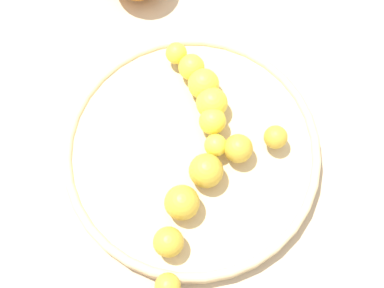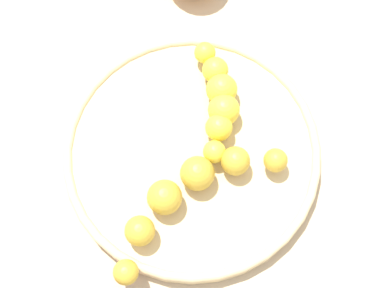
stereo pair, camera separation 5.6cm
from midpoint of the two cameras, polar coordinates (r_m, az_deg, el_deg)
name	(u,v)px [view 1 (the left image)]	position (r m, az deg, el deg)	size (l,w,h in m)	color
ground_plane	(192,156)	(0.59, -2.66, -1.63)	(2.40, 2.40, 0.00)	tan
fruit_bowl	(192,152)	(0.58, -2.72, -1.25)	(0.28, 0.28, 0.02)	#D1B784
banana_spotted	(203,192)	(0.54, -1.77, -5.70)	(0.08, 0.22, 0.04)	gold
banana_yellow	(204,95)	(0.58, -1.40, 5.02)	(0.13, 0.08, 0.04)	yellow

